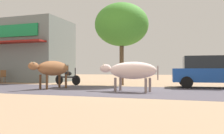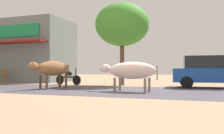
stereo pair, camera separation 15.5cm
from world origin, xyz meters
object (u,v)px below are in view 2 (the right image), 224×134
Objects in this scene: cow_near_brown at (53,69)px; cow_far_dark at (130,71)px; roadside_tree at (122,25)px; parked_motorcycle at (68,77)px; parked_hatchback_car at (209,72)px; cafe_chair_near_tree at (4,76)px.

cow_far_dark is at bearing -5.35° from cow_near_brown.
parked_motorcycle is (-3.32, -0.68, -3.22)m from roadside_tree.
roadside_tree is 5.25m from cow_near_brown.
cow_far_dark is at bearing -68.49° from roadside_tree.
parked_hatchback_car reaches higher than cow_far_dark.
parked_motorcycle reaches higher than cafe_chair_near_tree.
roadside_tree is at bearing 173.12° from parked_hatchback_car.
parked_hatchback_car is 4.35× the size of cafe_chair_near_tree.
roadside_tree is at bearing 57.03° from cow_near_brown.
cow_near_brown is at bearing -29.26° from cafe_chair_near_tree.
parked_motorcycle is 6.08m from cow_far_dark.
parked_hatchback_car is 4.84m from cow_far_dark.
cow_far_dark is (4.96, -3.49, 0.42)m from parked_motorcycle.
cow_near_brown reaches higher than parked_motorcycle.
parked_hatchback_car is 13.88m from cafe_chair_near_tree.
cafe_chair_near_tree is at bearing 178.09° from parked_hatchback_car.
roadside_tree is 2.02× the size of cow_near_brown.
cafe_chair_near_tree is (-6.51, 3.65, -0.48)m from cow_near_brown.
cow_far_dark is at bearing -35.10° from parked_motorcycle.
roadside_tree is 1.25× the size of parked_hatchback_car.
cow_far_dark is at bearing -132.43° from parked_hatchback_car.
parked_hatchback_car reaches higher than cafe_chair_near_tree.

